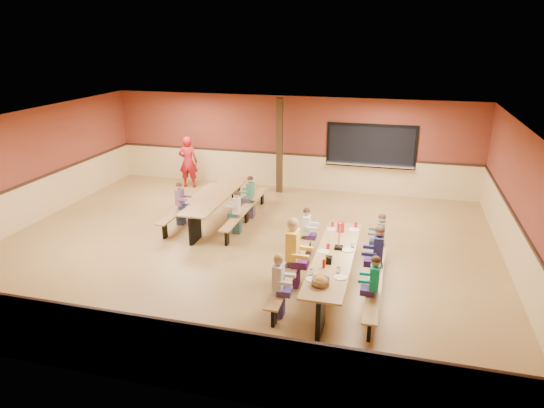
# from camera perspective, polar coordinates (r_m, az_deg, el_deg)

# --- Properties ---
(ground) EXTENTS (12.00, 12.00, 0.00)m
(ground) POSITION_cam_1_polar(r_m,az_deg,el_deg) (11.75, -3.42, -5.02)
(ground) COLOR olive
(ground) RESTS_ON ground
(room_envelope) EXTENTS (12.04, 10.04, 3.02)m
(room_envelope) POSITION_cam_1_polar(r_m,az_deg,el_deg) (11.48, -3.49, -1.88)
(room_envelope) COLOR brown
(room_envelope) RESTS_ON ground
(kitchen_pass_through) EXTENTS (2.78, 0.28, 1.38)m
(kitchen_pass_through) POSITION_cam_1_polar(r_m,az_deg,el_deg) (15.49, 11.57, 6.48)
(kitchen_pass_through) COLOR black
(kitchen_pass_through) RESTS_ON ground
(structural_post) EXTENTS (0.18, 0.18, 3.00)m
(structural_post) POSITION_cam_1_polar(r_m,az_deg,el_deg) (15.35, 0.89, 6.80)
(structural_post) COLOR #322010
(structural_post) RESTS_ON ground
(cafeteria_table_main) EXTENTS (1.91, 3.70, 0.74)m
(cafeteria_table_main) POSITION_cam_1_polar(r_m,az_deg,el_deg) (9.74, 7.30, -7.14)
(cafeteria_table_main) COLOR #9F753F
(cafeteria_table_main) RESTS_ON ground
(cafeteria_table_second) EXTENTS (1.91, 3.70, 0.74)m
(cafeteria_table_second) POSITION_cam_1_polar(r_m,az_deg,el_deg) (13.31, -6.43, 0.32)
(cafeteria_table_second) COLOR #9F753F
(cafeteria_table_second) RESTS_ON ground
(seated_child_white_left) EXTENTS (0.37, 0.30, 1.20)m
(seated_child_white_left) POSITION_cam_1_polar(r_m,az_deg,el_deg) (8.76, 0.75, -9.64)
(seated_child_white_left) COLOR silver
(seated_child_white_left) RESTS_ON ground
(seated_adult_yellow) EXTENTS (0.48, 0.39, 1.44)m
(seated_adult_yellow) POSITION_cam_1_polar(r_m,az_deg,el_deg) (9.71, 2.44, -5.79)
(seated_adult_yellow) COLOR yellow
(seated_adult_yellow) RESTS_ON ground
(seated_child_grey_left) EXTENTS (0.35, 0.28, 1.16)m
(seated_child_grey_left) POSITION_cam_1_polar(r_m,az_deg,el_deg) (11.05, 4.05, -3.38)
(seated_child_grey_left) COLOR white
(seated_child_grey_left) RESTS_ON ground
(seated_child_teal_right) EXTENTS (0.36, 0.29, 1.18)m
(seated_child_teal_right) POSITION_cam_1_polar(r_m,az_deg,el_deg) (8.93, 11.89, -9.56)
(seated_child_teal_right) COLOR #10AE87
(seated_child_teal_right) RESTS_ON ground
(seated_child_navy_right) EXTENTS (0.41, 0.33, 1.29)m
(seated_child_navy_right) POSITION_cam_1_polar(r_m,az_deg,el_deg) (9.95, 12.34, -6.09)
(seated_child_navy_right) COLOR #1E1C50
(seated_child_navy_right) RESTS_ON ground
(seated_child_char_right) EXTENTS (0.35, 0.29, 1.17)m
(seated_child_char_right) POSITION_cam_1_polar(r_m,az_deg,el_deg) (10.91, 12.62, -4.11)
(seated_child_char_right) COLOR #4D5458
(seated_child_char_right) RESTS_ON ground
(seated_child_purple_sec) EXTENTS (0.34, 0.28, 1.15)m
(seated_child_purple_sec) POSITION_cam_1_polar(r_m,az_deg,el_deg) (13.09, -10.75, -0.00)
(seated_child_purple_sec) COLOR #794D77
(seated_child_purple_sec) RESTS_ON ground
(seated_child_green_sec) EXTENTS (0.35, 0.29, 1.17)m
(seated_child_green_sec) POSITION_cam_1_polar(r_m,az_deg,el_deg) (13.38, -2.54, 0.81)
(seated_child_green_sec) COLOR #3B815F
(seated_child_green_sec) RESTS_ON ground
(seated_child_tan_sec) EXTENTS (0.33, 0.27, 1.12)m
(seated_child_tan_sec) POSITION_cam_1_polar(r_m,az_deg,el_deg) (12.33, -4.17, -1.01)
(seated_child_tan_sec) COLOR beige
(seated_child_tan_sec) RESTS_ON ground
(standing_woman) EXTENTS (0.68, 0.50, 1.72)m
(standing_woman) POSITION_cam_1_polar(r_m,az_deg,el_deg) (16.26, -9.84, 4.91)
(standing_woman) COLOR #A5121A
(standing_woman) RESTS_ON ground
(punch_pitcher) EXTENTS (0.16, 0.16, 0.22)m
(punch_pitcher) POSITION_cam_1_polar(r_m,az_deg,el_deg) (10.73, 8.09, -2.70)
(punch_pitcher) COLOR red
(punch_pitcher) RESTS_ON cafeteria_table_main
(chip_bowl) EXTENTS (0.32, 0.32, 0.15)m
(chip_bowl) POSITION_cam_1_polar(r_m,az_deg,el_deg) (8.51, 5.73, -9.01)
(chip_bowl) COLOR #FBA327
(chip_bowl) RESTS_ON cafeteria_table_main
(napkin_dispenser) EXTENTS (0.10, 0.14, 0.13)m
(napkin_dispenser) POSITION_cam_1_polar(r_m,az_deg,el_deg) (9.29, 6.75, -6.56)
(napkin_dispenser) COLOR black
(napkin_dispenser) RESTS_ON cafeteria_table_main
(condiment_mustard) EXTENTS (0.06, 0.06, 0.17)m
(condiment_mustard) POSITION_cam_1_polar(r_m,az_deg,el_deg) (9.31, 6.44, -6.35)
(condiment_mustard) COLOR yellow
(condiment_mustard) RESTS_ON cafeteria_table_main
(condiment_ketchup) EXTENTS (0.06, 0.06, 0.17)m
(condiment_ketchup) POSITION_cam_1_polar(r_m,az_deg,el_deg) (9.11, 6.11, -6.97)
(condiment_ketchup) COLOR #B2140F
(condiment_ketchup) RESTS_ON cafeteria_table_main
(table_paddle) EXTENTS (0.16, 0.16, 0.56)m
(table_paddle) POSITION_cam_1_polar(r_m,az_deg,el_deg) (9.88, 7.88, -4.53)
(table_paddle) COLOR black
(table_paddle) RESTS_ON cafeteria_table_main
(place_settings) EXTENTS (0.65, 3.30, 0.11)m
(place_settings) POSITION_cam_1_polar(r_m,az_deg,el_deg) (9.62, 7.37, -5.71)
(place_settings) COLOR beige
(place_settings) RESTS_ON cafeteria_table_main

